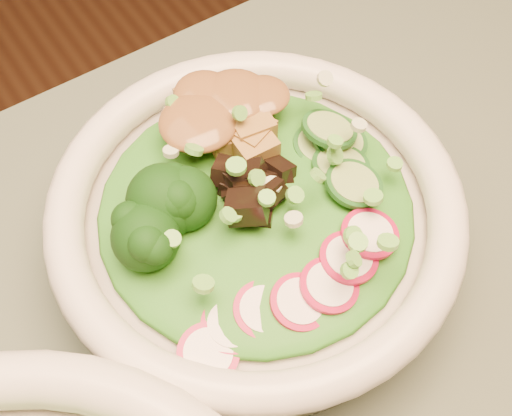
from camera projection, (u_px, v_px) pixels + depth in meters
salad_bowl at (256, 225)px, 0.42m from camera, size 0.24×0.24×0.06m
lettuce_bed at (256, 207)px, 0.40m from camera, size 0.18×0.18×0.02m
broccoli_florets at (163, 234)px, 0.38m from camera, size 0.09×0.08×0.04m
radish_slices at (309, 287)px, 0.37m from camera, size 0.10×0.06×0.02m
cucumber_slices at (348, 163)px, 0.41m from camera, size 0.08×0.08×0.03m
mushroom_heap at (248, 181)px, 0.40m from camera, size 0.08×0.08×0.04m
tofu_cubes at (217, 126)px, 0.42m from camera, size 0.09×0.08×0.03m
peanut_sauce at (217, 113)px, 0.41m from camera, size 0.06×0.05×0.01m
scallion_garnish at (256, 186)px, 0.39m from camera, size 0.17×0.17×0.02m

